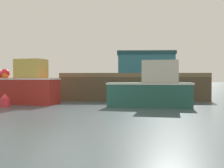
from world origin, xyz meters
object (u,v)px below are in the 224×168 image
fishing_boat_near_left (24,86)px  rowboat (169,99)px  fishing_boat_near_right (152,89)px  mooring_buoy_foreground (5,101)px

fishing_boat_near_left → rowboat: 8.12m
fishing_boat_near_right → mooring_buoy_foreground: size_ratio=6.39×
fishing_boat_near_left → mooring_buoy_foreground: 1.77m
fishing_boat_near_right → rowboat: bearing=61.1°
fishing_boat_near_left → fishing_boat_near_right: size_ratio=0.95×
fishing_boat_near_left → mooring_buoy_foreground: bearing=-102.8°
rowboat → mooring_buoy_foreground: (-8.39, -2.53, 0.10)m
fishing_boat_near_left → rowboat: (8.03, 0.94, -0.79)m
fishing_boat_near_right → mooring_buoy_foreground: bearing=-177.1°
fishing_boat_near_right → rowboat: fishing_boat_near_right is taller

